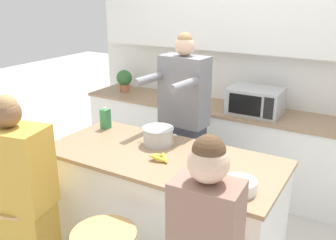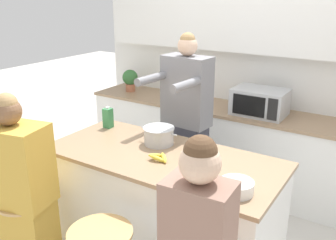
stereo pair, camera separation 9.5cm
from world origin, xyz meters
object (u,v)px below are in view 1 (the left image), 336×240
at_px(cooking_pot, 158,136).
at_px(banana_bunch, 160,157).
at_px(bar_stool_leftmost, 30,235).
at_px(person_wrapped_blanket, 20,202).
at_px(kitchen_island, 163,208).
at_px(person_cooking, 183,130).
at_px(juice_carton, 106,119).
at_px(coffee_cup_near, 204,179).
at_px(microwave, 255,101).
at_px(fruit_bowl, 240,186).
at_px(potted_plant, 124,79).

bearing_deg(cooking_pot, banana_bunch, -55.80).
relative_size(bar_stool_leftmost, person_wrapped_blanket, 0.46).
height_order(kitchen_island, person_cooking, person_cooking).
xyz_separation_m(person_cooking, juice_carton, (-0.54, -0.44, 0.15)).
relative_size(coffee_cup_near, juice_carton, 0.55).
height_order(kitchen_island, bar_stool_leftmost, kitchen_island).
bearing_deg(microwave, banana_bunch, -97.53).
xyz_separation_m(kitchen_island, fruit_bowl, (0.68, -0.22, 0.49)).
height_order(kitchen_island, microwave, microwave).
bearing_deg(potted_plant, bar_stool_leftmost, -71.40).
height_order(coffee_cup_near, potted_plant, potted_plant).
relative_size(person_cooking, banana_bunch, 10.33).
bearing_deg(juice_carton, bar_stool_leftmost, -88.96).
xyz_separation_m(person_wrapped_blanket, fruit_bowl, (1.39, 0.52, 0.27)).
bearing_deg(fruit_bowl, kitchen_island, 162.30).
relative_size(bar_stool_leftmost, fruit_bowl, 3.19).
xyz_separation_m(kitchen_island, cooking_pot, (-0.14, 0.17, 0.52)).
distance_m(kitchen_island, person_cooking, 0.81).
bearing_deg(person_cooking, microwave, 64.69).
bearing_deg(kitchen_island, bar_stool_leftmost, -135.81).
distance_m(kitchen_island, potted_plant, 2.12).
relative_size(person_wrapped_blanket, coffee_cup_near, 13.78).
relative_size(person_cooking, fruit_bowl, 8.29).
distance_m(kitchen_island, banana_bunch, 0.49).
xyz_separation_m(cooking_pot, banana_bunch, (0.17, -0.26, -0.04)).
distance_m(person_wrapped_blanket, potted_plant, 2.33).
bearing_deg(microwave, potted_plant, 178.92).
bearing_deg(person_cooking, juice_carton, -135.80).
bearing_deg(banana_bunch, person_cooking, 106.31).
distance_m(cooking_pot, potted_plant, 1.83).
height_order(kitchen_island, coffee_cup_near, coffee_cup_near).
xyz_separation_m(kitchen_island, person_cooking, (-0.19, 0.68, 0.39)).
relative_size(kitchen_island, person_cooking, 1.02).
bearing_deg(person_cooking, kitchen_island, -69.75).
relative_size(person_wrapped_blanket, microwave, 2.78).
xyz_separation_m(person_wrapped_blanket, microwave, (0.95, 2.16, 0.33)).
bearing_deg(kitchen_island, person_wrapped_blanket, -134.25).
bearing_deg(juice_carton, person_wrapped_blanket, -89.03).
height_order(cooking_pot, coffee_cup_near, cooking_pot).
xyz_separation_m(fruit_bowl, potted_plant, (-2.11, 1.67, 0.08)).
bearing_deg(kitchen_island, person_cooking, 105.70).
relative_size(juice_carton, potted_plant, 0.71).
xyz_separation_m(fruit_bowl, juice_carton, (-1.40, 0.45, 0.05)).
height_order(cooking_pot, potted_plant, potted_plant).
relative_size(coffee_cup_near, banana_bunch, 0.63).
relative_size(cooking_pot, juice_carton, 1.75).
bearing_deg(kitchen_island, fruit_bowl, -17.70).
height_order(person_wrapped_blanket, juice_carton, person_wrapped_blanket).
bearing_deg(banana_bunch, fruit_bowl, -11.10).
distance_m(bar_stool_leftmost, cooking_pot, 1.19).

